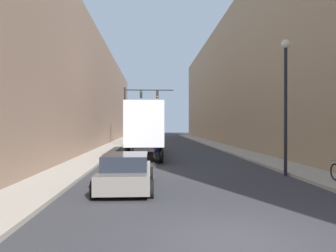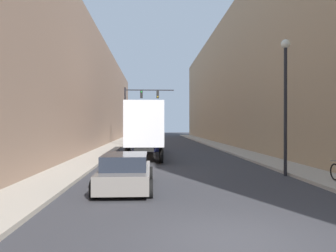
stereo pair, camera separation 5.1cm
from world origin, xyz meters
name	(u,v)px [view 2 (the right image)]	position (x,y,z in m)	size (l,w,h in m)	color
ground_plane	(232,241)	(0.00, 0.00, 0.00)	(200.00, 200.00, 0.00)	#38383D
sidewalk_right	(220,146)	(6.09, 30.00, 0.07)	(2.25, 80.00, 0.15)	#B2A899
sidewalk_left	(113,146)	(-6.09, 30.00, 0.07)	(2.25, 80.00, 0.15)	#B2A899
building_right	(256,77)	(10.21, 30.00, 7.99)	(6.00, 80.00, 15.98)	tan
building_left	(75,92)	(-10.21, 30.00, 6.19)	(6.00, 80.00, 12.38)	#997A66
semi_truck	(146,127)	(-2.20, 19.22, 2.28)	(2.53, 12.18, 4.04)	silver
sedan_car	(126,172)	(-2.74, 5.91, 0.66)	(2.12, 4.69, 1.38)	slate
traffic_signal_gantry	(136,106)	(-3.53, 31.56, 4.70)	(5.82, 0.35, 6.88)	black
street_lamp	(285,88)	(4.81, 8.75, 4.30)	(0.44, 0.44, 6.68)	black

